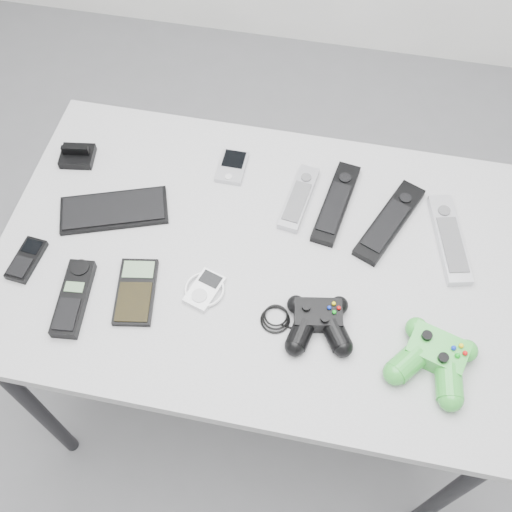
% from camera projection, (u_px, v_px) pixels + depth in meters
% --- Properties ---
extents(floor, '(3.50, 3.50, 0.00)m').
position_uv_depth(floor, '(237.00, 395.00, 1.91)').
color(floor, gray).
rests_on(floor, ground).
extents(desk, '(1.14, 0.74, 0.77)m').
position_uv_depth(desk, '(261.00, 271.00, 1.35)').
color(desk, gray).
rests_on(desk, floor).
extents(pda_keyboard, '(0.26, 0.17, 0.01)m').
position_uv_depth(pda_keyboard, '(114.00, 210.00, 1.34)').
color(pda_keyboard, black).
rests_on(pda_keyboard, desk).
extents(dock_bracket, '(0.09, 0.08, 0.04)m').
position_uv_depth(dock_bracket, '(76.00, 153.00, 1.42)').
color(dock_bracket, black).
rests_on(dock_bracket, desk).
extents(pda, '(0.06, 0.10, 0.02)m').
position_uv_depth(pda, '(232.00, 166.00, 1.41)').
color(pda, '#A3A4AA').
rests_on(pda, desk).
extents(remote_silver_a, '(0.07, 0.19, 0.02)m').
position_uv_depth(remote_silver_a, '(299.00, 197.00, 1.36)').
color(remote_silver_a, '#A3A4AA').
rests_on(remote_silver_a, desk).
extents(remote_black_a, '(0.09, 0.23, 0.02)m').
position_uv_depth(remote_black_a, '(336.00, 203.00, 1.35)').
color(remote_black_a, black).
rests_on(remote_black_a, desk).
extents(remote_black_b, '(0.15, 0.24, 0.02)m').
position_uv_depth(remote_black_b, '(390.00, 221.00, 1.32)').
color(remote_black_b, black).
rests_on(remote_black_b, desk).
extents(remote_silver_b, '(0.10, 0.23, 0.02)m').
position_uv_depth(remote_silver_b, '(449.00, 238.00, 1.30)').
color(remote_silver_b, '#B8B9BF').
rests_on(remote_silver_b, desk).
extents(mobile_phone, '(0.06, 0.11, 0.02)m').
position_uv_depth(mobile_phone, '(26.00, 259.00, 1.27)').
color(mobile_phone, black).
rests_on(mobile_phone, desk).
extents(cordless_handset, '(0.07, 0.18, 0.03)m').
position_uv_depth(cordless_handset, '(73.00, 298.00, 1.22)').
color(cordless_handset, black).
rests_on(cordless_handset, desk).
extents(calculator, '(0.10, 0.16, 0.02)m').
position_uv_depth(calculator, '(136.00, 291.00, 1.23)').
color(calculator, black).
rests_on(calculator, desk).
extents(mp3_player, '(0.11, 0.11, 0.02)m').
position_uv_depth(mp3_player, '(205.00, 289.00, 1.24)').
color(mp3_player, silver).
rests_on(mp3_player, desk).
extents(controller_black, '(0.25, 0.18, 0.05)m').
position_uv_depth(controller_black, '(318.00, 321.00, 1.18)').
color(controller_black, black).
rests_on(controller_black, desk).
extents(controller_green, '(0.20, 0.20, 0.05)m').
position_uv_depth(controller_green, '(434.00, 357.00, 1.14)').
color(controller_green, green).
rests_on(controller_green, desk).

